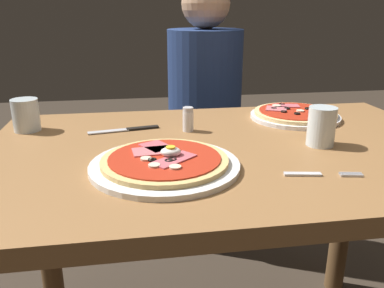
% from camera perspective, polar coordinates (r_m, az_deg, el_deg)
% --- Properties ---
extents(dining_table, '(1.19, 0.77, 0.74)m').
position_cam_1_polar(dining_table, '(1.02, 5.13, -6.65)').
color(dining_table, olive).
rests_on(dining_table, ground).
extents(pizza_foreground, '(0.32, 0.32, 0.05)m').
position_cam_1_polar(pizza_foreground, '(0.84, -3.95, -2.73)').
color(pizza_foreground, white).
rests_on(pizza_foreground, dining_table).
extents(pizza_across_left, '(0.27, 0.27, 0.03)m').
position_cam_1_polar(pizza_across_left, '(1.26, 14.58, 4.13)').
color(pizza_across_left, white).
rests_on(pizza_across_left, dining_table).
extents(water_glass_near, '(0.07, 0.07, 0.09)m').
position_cam_1_polar(water_glass_near, '(1.18, -22.80, 3.61)').
color(water_glass_near, silver).
rests_on(water_glass_near, dining_table).
extents(water_glass_far, '(0.07, 0.07, 0.10)m').
position_cam_1_polar(water_glass_far, '(1.02, 18.12, 2.06)').
color(water_glass_far, silver).
rests_on(water_glass_far, dining_table).
extents(fork, '(0.16, 0.04, 0.00)m').
position_cam_1_polar(fork, '(0.84, 17.54, -4.19)').
color(fork, silver).
rests_on(fork, dining_table).
extents(knife, '(0.20, 0.05, 0.01)m').
position_cam_1_polar(knife, '(1.11, -9.09, 2.11)').
color(knife, silver).
rests_on(knife, dining_table).
extents(salt_shaker, '(0.03, 0.03, 0.07)m').
position_cam_1_polar(salt_shaker, '(1.08, -0.57, 3.57)').
color(salt_shaker, white).
rests_on(salt_shaker, dining_table).
extents(diner_person, '(0.32, 0.32, 1.18)m').
position_cam_1_polar(diner_person, '(1.78, 1.79, 2.58)').
color(diner_person, black).
rests_on(diner_person, ground).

